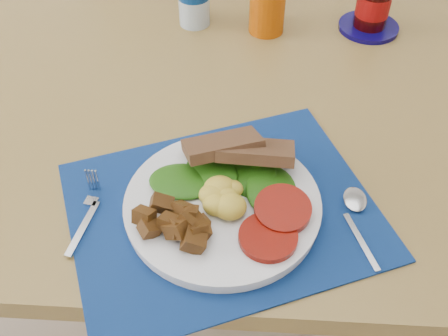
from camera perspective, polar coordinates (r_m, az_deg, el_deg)
name	(u,v)px	position (r m, az deg, el deg)	size (l,w,h in m)	color
table	(172,130)	(1.07, -5.64, 4.12)	(1.40, 0.90, 0.75)	brown
placemat	(222,210)	(0.81, -0.17, -4.59)	(0.46, 0.36, 0.00)	black
breakfast_plate	(218,202)	(0.79, -0.61, -3.77)	(0.30, 0.30, 0.07)	silver
fork	(88,211)	(0.83, -14.55, -4.54)	(0.03, 0.15, 0.00)	#B2B5BA
spoon	(357,214)	(0.83, 14.24, -4.84)	(0.04, 0.16, 0.00)	#B2B5BA
juice_glass	(267,8)	(1.19, 4.73, 16.93)	(0.08, 0.08, 0.11)	#AC4504
jam_on_saucer	(373,7)	(1.23, 15.89, 16.48)	(0.13, 0.13, 0.12)	#09044A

